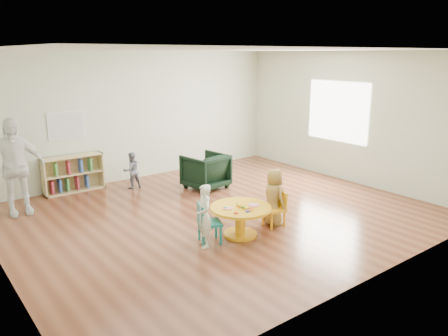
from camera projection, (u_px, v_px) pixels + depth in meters
name	position (u px, v px, depth m)	size (l,w,h in m)	color
room	(220.00, 106.00, 7.25)	(7.10, 7.00, 2.80)	brown
activity_table	(241.00, 216.00, 6.71)	(0.94, 0.94, 0.51)	#F3AB14
kid_chair_left	(207.00, 222.00, 6.45)	(0.43, 0.43, 0.61)	#157873
kid_chair_right	(276.00, 208.00, 7.09)	(0.36, 0.36, 0.58)	#F3AB14
bookshelf	(72.00, 174.00, 8.88)	(1.20, 0.30, 0.75)	tan
alphabet_poster	(66.00, 125.00, 8.73)	(0.74, 0.01, 0.54)	white
armchair	(206.00, 171.00, 9.08)	(0.78, 0.81, 0.73)	black
child_left	(204.00, 216.00, 6.30)	(0.34, 0.22, 0.93)	white
child_right	(274.00, 197.00, 7.11)	(0.46, 0.30, 0.95)	yellow
toddler	(132.00, 170.00, 9.08)	(0.37, 0.29, 0.77)	#17213B
adult_caretaker	(14.00, 167.00, 7.48)	(1.00, 0.42, 1.71)	white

